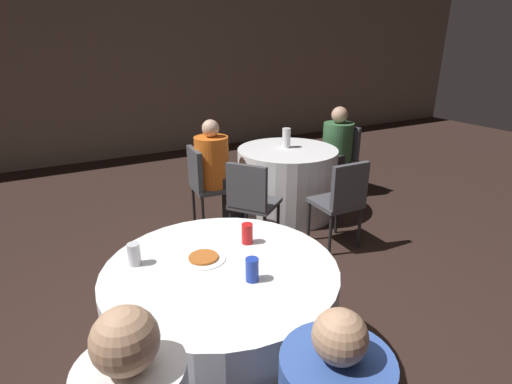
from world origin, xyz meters
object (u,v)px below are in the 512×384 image
Objects in this scene: person_orange_shirt at (219,173)px; chair_far_southwest at (251,198)px; table_far at (287,181)px; chair_far_east at (341,153)px; soda_can_blue at (252,270)px; chair_far_west at (204,180)px; soda_can_red at (247,234)px; bottle_far at (286,138)px; chair_far_south at (342,197)px; soda_can_silver at (134,254)px; person_green_jacket at (334,151)px; table_near at (223,324)px; pizza_plate_near at (203,258)px.

chair_far_southwest is at bearing 7.56° from person_orange_shirt.
chair_far_southwest reaches higher than table_far.
chair_far_east is at bearing 99.01° from person_orange_shirt.
soda_can_blue is at bearing -126.95° from table_far.
soda_can_red is at bearing -8.97° from chair_far_west.
chair_far_east is 0.98m from bottle_far.
soda_can_silver is (-1.99, -0.65, 0.28)m from chair_far_south.
soda_can_red is at bearing -6.82° from soda_can_silver.
chair_far_south is (-0.96, -1.16, 0.00)m from chair_far_east.
person_green_jacket reaches higher than table_far.
soda_can_silver is 0.64m from soda_can_red.
table_near is at bearing -18.78° from person_orange_shirt.
table_far is 2.61m from soda_can_silver.
soda_can_silver is at bearing 159.64° from pizza_plate_near.
chair_far_east is 1.90m from chair_far_west.
chair_far_southwest is at bearing 60.99° from soda_can_red.
bottle_far is (0.04, 1.02, 0.33)m from chair_far_south.
soda_can_red is 0.57× the size of bottle_far.
chair_far_east is at bearing 31.52° from soda_can_silver.
chair_far_west is 7.03× the size of soda_can_silver.
chair_far_east is at bearing 51.68° from chair_far_south.
table_near is 2.05m from chair_far_west.
table_far is at bearing 90.00° from person_orange_shirt.
chair_far_southwest is 7.03× the size of soda_can_red.
soda_can_silver is at bearing -141.35° from table_far.
bottle_far reaches higher than chair_far_south.
soda_can_blue is at bearing -126.48° from bottle_far.
person_orange_shirt is 9.30× the size of soda_can_silver.
pizza_plate_near is (-0.88, -1.80, 0.17)m from person_orange_shirt.
person_orange_shirt is 9.30× the size of soda_can_blue.
bottle_far reaches higher than soda_can_blue.
soda_can_red reaches higher than table_near.
person_green_jacket is at bearing 55.65° from chair_far_south.
table_far is 0.97m from chair_far_west.
chair_far_southwest is at bearing -140.72° from bottle_far.
soda_can_blue is at bearing -114.01° from soda_can_red.
chair_far_east is at bearing 42.19° from soda_can_blue.
table_far is at bearing 90.00° from chair_far_east.
bottle_far is at bearing 49.40° from table_near.
soda_can_silver is 0.57× the size of bottle_far.
soda_can_silver is at bearing -31.46° from person_orange_shirt.
pizza_plate_near is at bearing 112.27° from table_near.
chair_far_south is at bearing -92.42° from bottle_far.
person_green_jacket is (1.55, 0.75, 0.06)m from chair_far_southwest.
soda_can_red is at bearing 65.99° from soda_can_blue.
chair_far_southwest is at bearing 103.69° from person_green_jacket.
table_far is 0.83m from person_green_jacket.
person_green_jacket is at bearing 7.73° from bottle_far.
soda_can_red is at bearing -13.82° from person_orange_shirt.
chair_far_south reaches higher than pizza_plate_near.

